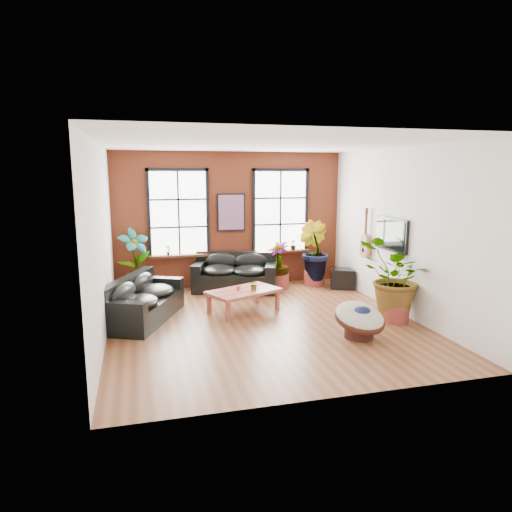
{
  "coord_description": "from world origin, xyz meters",
  "views": [
    {
      "loc": [
        -2.35,
        -8.45,
        2.95
      ],
      "look_at": [
        0.0,
        0.6,
        1.25
      ],
      "focal_mm": 32.0,
      "sensor_mm": 36.0,
      "label": 1
    }
  ],
  "objects": [
    {
      "name": "sofa_left",
      "position": [
        -2.36,
        0.79,
        0.4
      ],
      "size": [
        1.77,
        2.42,
        0.88
      ],
      "rotation": [
        0.0,
        0.0,
        1.15
      ],
      "color": "black",
      "rests_on": "ground"
    },
    {
      "name": "sill_plant_right",
      "position": [
        1.7,
        3.13,
        1.04
      ],
      "size": [
        0.19,
        0.19,
        0.27
      ],
      "primitive_type": "imported",
      "rotation": [
        0.0,
        0.0,
        3.49
      ],
      "color": "#204713",
      "rests_on": "room"
    },
    {
      "name": "floor_plant_back_left",
      "position": [
        -2.46,
        2.82,
        0.9
      ],
      "size": [
        0.95,
        0.84,
        1.51
      ],
      "primitive_type": "imported",
      "rotation": [
        0.0,
        0.0,
        0.46
      ],
      "color": "#204713",
      "rests_on": "ground"
    },
    {
      "name": "floor_plant_right_wall",
      "position": [
        2.55,
        -0.58,
        0.9
      ],
      "size": [
        1.64,
        1.53,
        1.48
      ],
      "primitive_type": "imported",
      "rotation": [
        0.0,
        0.0,
        3.48
      ],
      "color": "#204713",
      "rests_on": "ground"
    },
    {
      "name": "pot_back_right",
      "position": [
        2.14,
        2.64,
        0.2
      ],
      "size": [
        0.64,
        0.64,
        0.4
      ],
      "rotation": [
        0.0,
        0.0,
        -0.19
      ],
      "color": "maroon",
      "rests_on": "ground"
    },
    {
      "name": "papasan_chair",
      "position": [
        1.46,
        -1.26,
        0.35
      ],
      "size": [
        1.09,
        1.1,
        0.69
      ],
      "rotation": [
        0.0,
        0.0,
        0.21
      ],
      "color": "#381B14",
      "rests_on": "ground"
    },
    {
      "name": "poster",
      "position": [
        0.0,
        3.18,
        1.95
      ],
      "size": [
        0.74,
        0.06,
        0.98
      ],
      "color": "black",
      "rests_on": "room"
    },
    {
      "name": "table_plant",
      "position": [
        -0.01,
        0.73,
        0.6
      ],
      "size": [
        0.26,
        0.23,
        0.24
      ],
      "primitive_type": "imported",
      "rotation": [
        0.0,
        0.0,
        -0.22
      ],
      "color": "#204713",
      "rests_on": "coffee_table"
    },
    {
      "name": "pot_mid",
      "position": [
        1.12,
        2.56,
        0.19
      ],
      "size": [
        0.66,
        0.66,
        0.38
      ],
      "rotation": [
        0.0,
        0.0,
        -0.32
      ],
      "color": "maroon",
      "rests_on": "ground"
    },
    {
      "name": "sofa_back",
      "position": [
        -0.01,
        2.67,
        0.43
      ],
      "size": [
        2.29,
        1.62,
        0.95
      ],
      "rotation": [
        0.0,
        0.0,
        -0.33
      ],
      "color": "black",
      "rests_on": "ground"
    },
    {
      "name": "floor_plant_back_right",
      "position": [
        2.11,
        2.68,
        0.94
      ],
      "size": [
        0.98,
        1.07,
        1.57
      ],
      "primitive_type": "imported",
      "rotation": [
        0.0,
        0.0,
        1.98
      ],
      "color": "#204713",
      "rests_on": "ground"
    },
    {
      "name": "room",
      "position": [
        0.0,
        0.15,
        1.75
      ],
      "size": [
        6.04,
        6.54,
        3.54
      ],
      "color": "brown",
      "rests_on": "ground"
    },
    {
      "name": "pot_back_left",
      "position": [
        -2.45,
        2.79,
        0.18
      ],
      "size": [
        0.55,
        0.55,
        0.36
      ],
      "rotation": [
        0.0,
        0.0,
        0.13
      ],
      "color": "maroon",
      "rests_on": "ground"
    },
    {
      "name": "media_box",
      "position": [
        2.74,
        2.18,
        0.25
      ],
      "size": [
        0.76,
        0.7,
        0.51
      ],
      "rotation": [
        0.0,
        0.0,
        -0.39
      ],
      "color": "black",
      "rests_on": "ground"
    },
    {
      "name": "coffee_table",
      "position": [
        -0.22,
        0.8,
        0.43
      ],
      "size": [
        1.72,
        1.41,
        0.58
      ],
      "rotation": [
        0.0,
        0.0,
        0.43
      ],
      "color": "#984737",
      "rests_on": "ground"
    },
    {
      "name": "sill_plant_left",
      "position": [
        -1.65,
        3.13,
        1.04
      ],
      "size": [
        0.17,
        0.17,
        0.27
      ],
      "primitive_type": "imported",
      "rotation": [
        0.0,
        0.0,
        0.79
      ],
      "color": "#204713",
      "rests_on": "room"
    },
    {
      "name": "tv_wall_unit",
      "position": [
        2.93,
        0.6,
        1.54
      ],
      "size": [
        0.13,
        1.86,
        1.2
      ],
      "color": "black",
      "rests_on": "room"
    },
    {
      "name": "pot_right_wall",
      "position": [
        2.59,
        -0.59,
        0.21
      ],
      "size": [
        0.6,
        0.6,
        0.42
      ],
      "rotation": [
        0.0,
        0.0,
        -0.05
      ],
      "color": "maroon",
      "rests_on": "ground"
    },
    {
      "name": "floor_plant_mid",
      "position": [
        1.09,
        2.57,
        0.68
      ],
      "size": [
        0.81,
        0.81,
        1.08
      ],
      "primitive_type": "imported",
      "rotation": [
        0.0,
        0.0,
        5.16
      ],
      "color": "#204713",
      "rests_on": "ground"
    }
  ]
}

